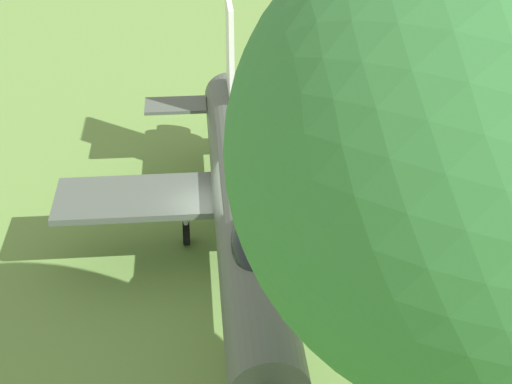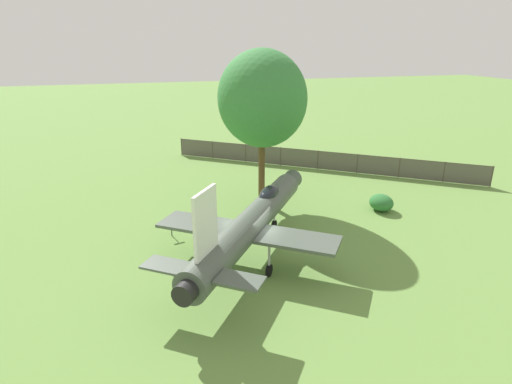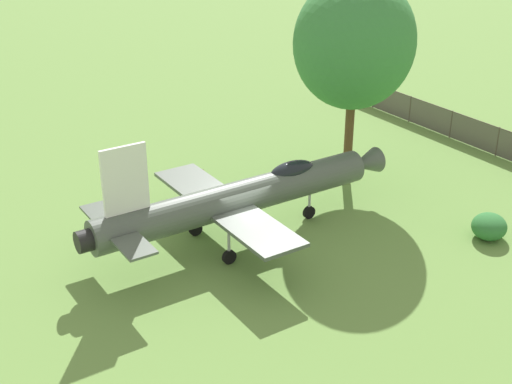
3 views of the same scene
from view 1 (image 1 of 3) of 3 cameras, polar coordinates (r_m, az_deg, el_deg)
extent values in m
plane|color=#668E42|center=(19.83, -0.90, -5.60)|extent=(200.00, 200.00, 0.00)
cylinder|color=#4C564C|center=(18.72, -0.95, -0.60)|extent=(11.15, 8.73, 1.43)
cylinder|color=black|center=(24.64, -2.07, 7.36)|extent=(0.99, 1.05, 0.86)
ellipsoid|color=black|center=(16.03, -0.24, -3.90)|extent=(2.31, 2.03, 0.84)
cube|color=white|center=(22.23, -1.91, 10.42)|extent=(1.53, 1.18, 2.66)
cube|color=#4C564C|center=(19.68, 6.61, 0.25)|extent=(3.91, 4.30, 0.16)
cube|color=#4C564C|center=(19.39, -8.88, -0.42)|extent=(3.91, 4.30, 0.16)
cube|color=#4C564C|center=(23.54, 2.06, 6.60)|extent=(1.95, 2.10, 0.10)
cube|color=#4C564C|center=(23.40, -5.88, 6.30)|extent=(1.95, 2.10, 0.10)
cylinder|color=#A5A8AD|center=(16.16, 0.08, -10.46)|extent=(0.12, 0.12, 1.57)
cylinder|color=black|center=(16.68, 0.08, -12.51)|extent=(0.59, 0.50, 0.60)
cylinder|color=#A5A8AD|center=(20.41, 2.79, -0.82)|extent=(0.12, 0.12, 1.57)
cylinder|color=black|center=(20.83, 2.73, -2.67)|extent=(0.59, 0.50, 0.60)
cylinder|color=#A5A8AD|center=(20.26, -5.19, -1.17)|extent=(0.12, 0.12, 1.57)
cylinder|color=black|center=(20.69, -5.09, -3.03)|extent=(0.59, 0.50, 0.60)
ellipsoid|color=#387F3D|center=(9.82, 15.66, 1.74)|extent=(6.61, 5.73, 6.28)
cylinder|color=#333333|center=(19.82, 14.80, -5.21)|extent=(0.06, 0.06, 0.90)
cube|color=olive|center=(19.50, 15.02, -3.84)|extent=(0.52, 0.67, 0.25)
camera|label=2|loc=(34.71, -16.83, 27.75)|focal=29.72mm
camera|label=3|loc=(36.24, -46.39, 26.83)|focal=48.08mm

